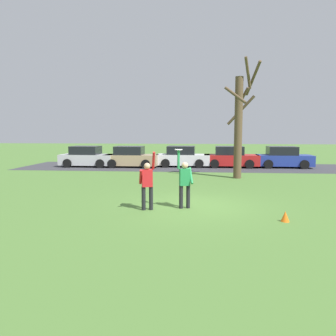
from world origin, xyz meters
The scene contains 12 objects.
ground_plane centered at (0.00, 0.00, 0.00)m, with size 120.00×120.00×0.00m, color #4C7533.
person_catcher centered at (-0.24, -0.38, 0.98)m, with size 0.58×0.48×2.08m.
person_defender centered at (-1.52, -0.76, 0.98)m, with size 0.62×0.54×2.04m.
frisbee_disc centered at (-0.46, -0.45, 2.09)m, with size 0.27×0.27×0.02m, color white.
parked_car_silver centered at (-8.36, 12.84, 0.73)m, with size 4.14×2.11×1.59m.
parked_car_tan centered at (-4.93, 12.85, 0.73)m, with size 4.14×2.11×1.59m.
parked_car_white centered at (-1.00, 13.54, 0.73)m, with size 4.14×2.11×1.59m.
parked_car_red centered at (2.67, 13.49, 0.73)m, with size 4.14×2.11×1.59m.
parked_car_blue centered at (6.59, 13.58, 0.73)m, with size 4.14×2.11×1.59m.
parking_strip centered at (-0.89, 13.23, 0.00)m, with size 24.78×6.40×0.01m, color #38383D.
bare_tree_tall centered at (2.55, 7.51, 3.25)m, with size 2.01×2.01×6.80m.
field_cone_orange centered at (2.87, -1.85, 0.16)m, with size 0.26×0.26×0.32m, color orange.
Camera 1 is at (0.24, -11.89, 2.73)m, focal length 35.22 mm.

